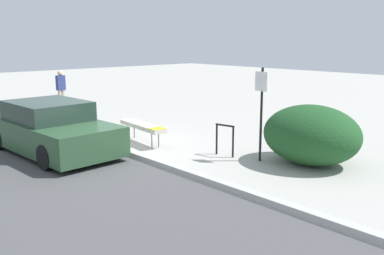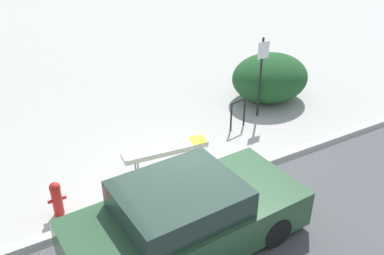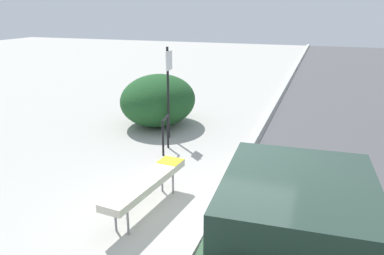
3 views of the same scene
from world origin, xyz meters
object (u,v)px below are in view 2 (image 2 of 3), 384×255
(bike_rack, at_px, (238,111))
(sign_post, at_px, (261,71))
(bench, at_px, (166,150))
(parked_car_near, at_px, (186,218))
(fire_hydrant, at_px, (57,198))

(bike_rack, xyz_separation_m, sign_post, (0.91, 0.29, 0.88))
(bench, xyz_separation_m, parked_car_near, (-0.79, -2.38, 0.13))
(bike_rack, bearing_deg, bench, -163.34)
(fire_hydrant, bearing_deg, sign_post, 13.43)
(bench, distance_m, sign_post, 3.71)
(parked_car_near, bearing_deg, sign_post, 36.03)
(bench, bearing_deg, fire_hydrant, -165.49)
(bench, distance_m, parked_car_near, 2.51)
(fire_hydrant, bearing_deg, parked_car_near, -47.91)
(bench, bearing_deg, bike_rack, 22.60)
(bike_rack, bearing_deg, sign_post, 17.78)
(bench, bearing_deg, parked_car_near, -102.53)
(bike_rack, bearing_deg, fire_hydrant, -167.36)
(bench, relative_size, bike_rack, 2.46)
(bench, xyz_separation_m, fire_hydrant, (-2.59, -0.39, -0.09))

